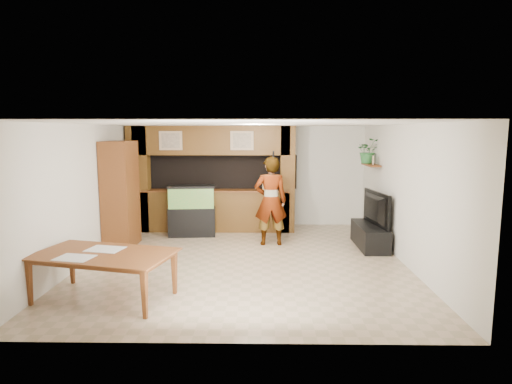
{
  "coord_description": "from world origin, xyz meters",
  "views": [
    {
      "loc": [
        0.34,
        -7.96,
        2.47
      ],
      "look_at": [
        0.21,
        0.6,
        1.25
      ],
      "focal_mm": 30.0,
      "sensor_mm": 36.0,
      "label": 1
    }
  ],
  "objects_px": {
    "television": "(371,208)",
    "dining_table": "(103,277)",
    "pantry_cabinet": "(121,194)",
    "aquarium": "(192,211)",
    "person": "(271,201)"
  },
  "relations": [
    {
      "from": "aquarium",
      "to": "television",
      "type": "xyz_separation_m",
      "value": [
        3.98,
        -0.91,
        0.25
      ]
    },
    {
      "from": "pantry_cabinet",
      "to": "aquarium",
      "type": "distance_m",
      "value": 1.73
    },
    {
      "from": "pantry_cabinet",
      "to": "aquarium",
      "type": "height_order",
      "value": "pantry_cabinet"
    },
    {
      "from": "television",
      "to": "person",
      "type": "relative_size",
      "value": 0.65
    },
    {
      "from": "television",
      "to": "dining_table",
      "type": "height_order",
      "value": "television"
    },
    {
      "from": "aquarium",
      "to": "television",
      "type": "bearing_deg",
      "value": -17.99
    },
    {
      "from": "aquarium",
      "to": "dining_table",
      "type": "bearing_deg",
      "value": -104.65
    },
    {
      "from": "television",
      "to": "dining_table",
      "type": "relative_size",
      "value": 0.63
    },
    {
      "from": "television",
      "to": "dining_table",
      "type": "bearing_deg",
      "value": 114.7
    },
    {
      "from": "aquarium",
      "to": "television",
      "type": "height_order",
      "value": "aquarium"
    },
    {
      "from": "pantry_cabinet",
      "to": "dining_table",
      "type": "distance_m",
      "value": 3.2
    },
    {
      "from": "person",
      "to": "dining_table",
      "type": "xyz_separation_m",
      "value": [
        -2.51,
        -3.18,
        -0.62
      ]
    },
    {
      "from": "aquarium",
      "to": "dining_table",
      "type": "distance_m",
      "value": 4.0
    },
    {
      "from": "person",
      "to": "pantry_cabinet",
      "type": "bearing_deg",
      "value": -1.59
    },
    {
      "from": "television",
      "to": "person",
      "type": "distance_m",
      "value": 2.14
    }
  ]
}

